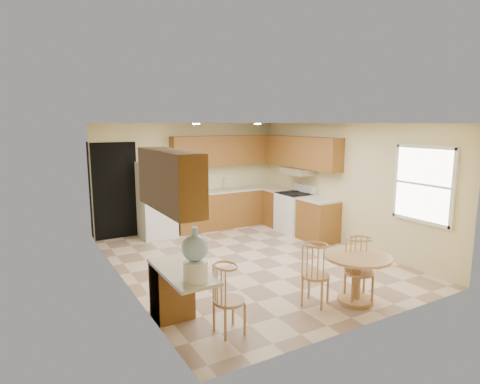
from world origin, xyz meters
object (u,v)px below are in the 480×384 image
refrigerator (157,200)px  stove (295,212)px  chair_table_b (364,266)px  chair_desk (232,294)px  water_crock (195,257)px  chair_table_a (320,270)px  dining_table (357,271)px

refrigerator → stove: 3.14m
chair_table_b → chair_desk: size_ratio=1.06×
chair_desk → water_crock: size_ratio=1.38×
refrigerator → chair_table_a: size_ratio=1.89×
chair_desk → stove: bearing=130.7°
stove → chair_table_b: (-1.47, -3.47, 0.08)m
dining_table → chair_desk: chair_desk is taller
refrigerator → stove: (2.88, -1.22, -0.36)m
refrigerator → stove: size_ratio=1.53×
chair_desk → water_crock: water_crock is taller
stove → chair_table_b: bearing=-113.0°
dining_table → water_crock: (-2.40, 0.10, 0.60)m
chair_table_b → dining_table: bearing=-36.0°
stove → water_crock: bearing=-140.1°
dining_table → chair_table_a: bearing=165.5°
stove → chair_desk: bearing=-136.4°
refrigerator → dining_table: 4.81m
chair_desk → water_crock: bearing=-97.0°
stove → chair_table_a: (-2.07, -3.24, 0.07)m
dining_table → chair_desk: bearing=178.0°
refrigerator → stove: bearing=-23.0°
chair_table_b → water_crock: size_ratio=1.46×
water_crock → refrigerator: bearing=76.9°
stove → water_crock: size_ratio=1.76×
water_crock → chair_desk: bearing=-4.2°
stove → dining_table: size_ratio=1.17×
stove → dining_table: 3.71m
stove → chair_table_b: 3.77m
dining_table → chair_table_a: size_ratio=1.06×
refrigerator → dining_table: refrigerator is taller
water_crock → stove: bearing=39.9°
stove → dining_table: (-1.52, -3.38, -0.02)m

